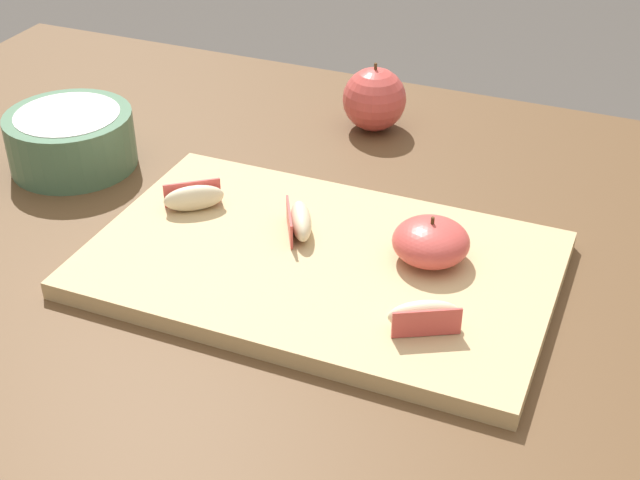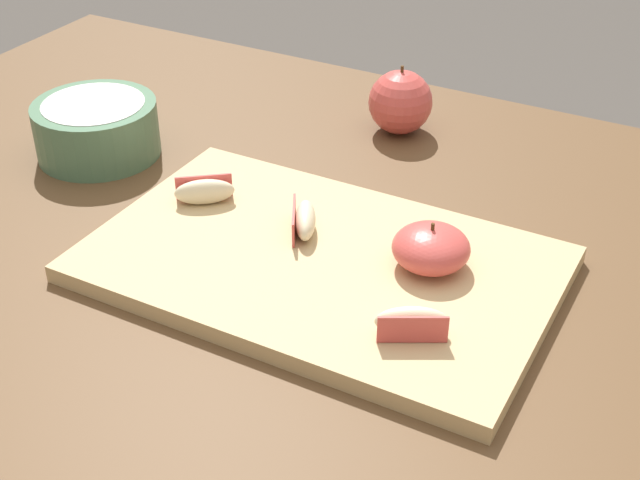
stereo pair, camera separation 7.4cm
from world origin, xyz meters
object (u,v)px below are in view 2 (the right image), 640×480
Objects in this scene: apple_half_skin_up at (431,248)px; whole_apple_pink_lady at (400,102)px; apple_wedge_front at (204,191)px; apple_wedge_near_knife at (412,322)px; apple_wedge_middle at (304,220)px; cutting_board at (320,264)px; ceramic_fruit_bowl at (97,128)px.

apple_half_skin_up is 0.33m from whole_apple_pink_lady.
apple_wedge_near_knife is at bearing -19.26° from apple_wedge_front.
apple_wedge_middle and apple_wedge_near_knife have the same top height.
apple_wedge_near_knife is (0.29, -0.10, 0.00)m from apple_wedge_front.
cutting_board is at bearing -42.13° from apple_wedge_middle.
cutting_board is 0.37m from ceramic_fruit_bowl.
cutting_board is 6.83× the size of apple_wedge_middle.
whole_apple_pink_lady is (-0.16, 0.29, 0.00)m from apple_half_skin_up.
cutting_board is 6.83× the size of apple_wedge_near_knife.
whole_apple_pink_lady reaches higher than cutting_board.
apple_wedge_middle is at bearing -10.59° from ceramic_fruit_bowl.
apple_wedge_front is at bearing -178.87° from apple_half_skin_up.
apple_half_skin_up is (0.10, 0.04, 0.03)m from cutting_board.
whole_apple_pink_lady reaches higher than ceramic_fruit_bowl.
apple_wedge_front and apple_wedge_near_knife have the same top height.
apple_wedge_near_knife is (0.13, -0.07, 0.02)m from cutting_board.
cutting_board is 0.15m from apple_wedge_near_knife.
ceramic_fruit_bowl is at bearing 173.11° from apple_half_skin_up.
apple_wedge_front is 0.21m from ceramic_fruit_bowl.
whole_apple_pink_lady reaches higher than apple_wedge_middle.
apple_wedge_near_knife is 0.44m from whole_apple_pink_lady.
ceramic_fruit_bowl is at bearing 163.10° from apple_wedge_front.
whole_apple_pink_lady is at bearing 94.66° from apple_wedge_middle.
apple_wedge_middle is 1.00× the size of apple_wedge_near_knife.
apple_wedge_near_knife is at bearing -18.30° from ceramic_fruit_bowl.
whole_apple_pink_lady is (0.10, 0.30, 0.01)m from apple_wedge_front.
apple_wedge_near_knife is (0.16, -0.10, 0.00)m from apple_wedge_middle.
apple_wedge_middle reaches higher than cutting_board.
apple_wedge_front and apple_wedge_middle have the same top height.
apple_wedge_front is 0.72× the size of whole_apple_pink_lady.
whole_apple_pink_lady is (-0.19, 0.40, 0.01)m from apple_wedge_near_knife.
apple_half_skin_up reaches higher than apple_wedge_middle.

